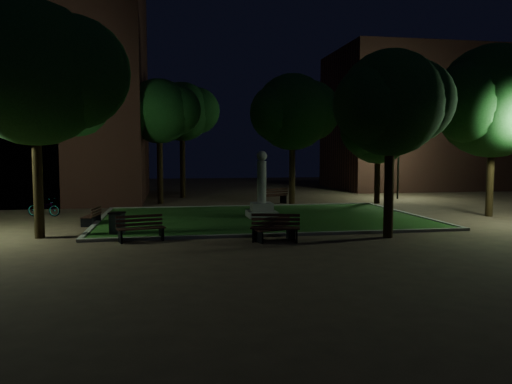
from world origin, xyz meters
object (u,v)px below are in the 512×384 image
(bench_west_near, at_px, (141,229))
(bench_far_side, at_px, (274,197))
(bench_near_left, at_px, (274,230))
(bicycle, at_px, (44,207))
(bench_left_side, at_px, (92,217))
(bench_near_right, at_px, (275,229))
(monument, at_px, (262,199))
(trash_bin, at_px, (117,224))

(bench_west_near, distance_m, bench_far_side, 13.97)
(bench_near_left, bearing_deg, bench_west_near, 150.90)
(bench_far_side, relative_size, bicycle, 1.09)
(bench_west_near, distance_m, bench_left_side, 4.99)
(bench_west_near, bearing_deg, bench_near_left, -24.34)
(bench_near_right, distance_m, bench_far_side, 12.96)
(monument, xyz_separation_m, trash_bin, (-6.40, -3.86, -0.50))
(monument, xyz_separation_m, bench_left_side, (-7.77, -0.81, -0.58))
(bench_far_side, distance_m, bicycle, 13.18)
(monument, bearing_deg, trash_bin, -148.92)
(monument, relative_size, bicycle, 1.85)
(trash_bin, bearing_deg, bench_near_left, -20.99)
(bench_near_right, bearing_deg, bench_left_side, 158.35)
(bicycle, bearing_deg, bench_far_side, -55.17)
(bench_west_near, relative_size, trash_bin, 1.97)
(bench_near_left, distance_m, bench_near_right, 0.07)
(monument, height_order, trash_bin, monument)
(bicycle, bearing_deg, bench_near_right, -113.61)
(bench_far_side, bearing_deg, monument, 50.16)
(bench_near_left, xyz_separation_m, bench_near_right, (0.03, -0.03, 0.06))
(bench_left_side, bearing_deg, monument, 104.88)
(bench_near_right, xyz_separation_m, trash_bin, (-5.76, 2.23, 0.00))
(bench_near_left, distance_m, bench_far_side, 12.93)
(bench_left_side, relative_size, trash_bin, 1.67)
(trash_bin, bearing_deg, bench_near_right, -21.16)
(trash_bin, bearing_deg, bench_left_side, 114.15)
(bench_west_near, xyz_separation_m, bench_left_side, (-2.33, 4.42, -0.06))
(bench_west_near, height_order, bench_left_side, bench_west_near)
(bench_near_left, relative_size, bicycle, 0.95)
(bench_left_side, bearing_deg, bench_near_right, 62.42)
(bench_far_side, bearing_deg, bicycle, -6.20)
(bench_far_side, xyz_separation_m, trash_bin, (-8.39, -10.46, -0.00))
(bench_left_side, distance_m, bench_far_side, 12.25)
(bench_near_left, bearing_deg, bench_far_side, 58.86)
(bench_west_near, xyz_separation_m, trash_bin, (-0.96, 1.37, 0.02))
(bench_near_right, relative_size, bicycle, 1.08)
(monument, distance_m, trash_bin, 7.49)
(monument, relative_size, bench_near_right, 1.71)
(bench_left_side, height_order, bench_far_side, bench_far_side)
(bench_far_side, relative_size, trash_bin, 2.09)
(bench_west_near, height_order, trash_bin, bench_west_near)
(monument, xyz_separation_m, bench_near_right, (-0.64, -6.09, -0.50))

